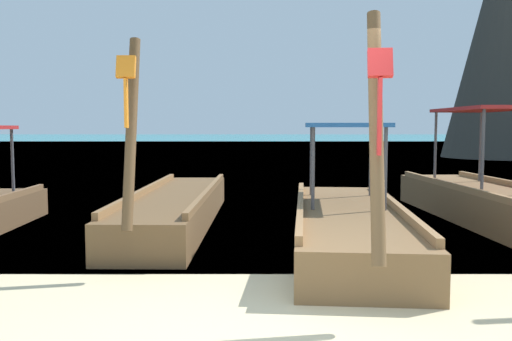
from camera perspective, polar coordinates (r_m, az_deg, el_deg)
The scene contains 4 objects.
sea_water at distance 66.04m, azimuth 0.19°, elevation 3.08°, with size 120.00×120.00×0.00m, color teal.
longtail_boat_orange_ribbon at distance 9.36m, azimuth -7.99°, elevation -3.85°, with size 1.25×6.38×2.64m.
longtail_boat_red_ribbon at distance 7.85m, azimuth 9.63°, elevation -5.22°, with size 1.86×6.09×2.67m.
longtail_boat_green_ribbon at distance 9.83m, azimuth 24.36°, elevation -3.39°, with size 1.58×7.36×2.60m.
Camera 1 is at (0.03, -3.95, 1.63)m, focal length 38.77 mm.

